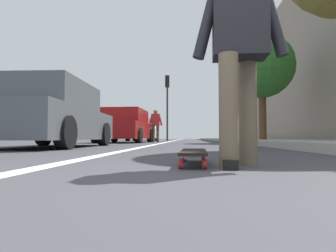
{
  "coord_description": "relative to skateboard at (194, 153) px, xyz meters",
  "views": [
    {
      "loc": [
        -0.85,
        0.11,
        0.22
      ],
      "look_at": [
        8.28,
        0.8,
        0.6
      ],
      "focal_mm": 29.97,
      "sensor_mm": 36.0,
      "label": 1
    }
  ],
  "objects": [
    {
      "name": "parked_car_far",
      "position": [
        16.79,
        3.2,
        0.62
      ],
      "size": [
        4.02,
        1.88,
        1.49
      ],
      "color": "silver",
      "rests_on": "ground"
    },
    {
      "name": "traffic_light",
      "position": [
        16.66,
        1.51,
        2.98
      ],
      "size": [
        0.33,
        0.28,
        4.47
      ],
      "color": "#2D2D2D",
      "rests_on": "ground"
    },
    {
      "name": "sidewalk_curb",
      "position": [
        16.57,
        -3.36,
        -0.02
      ],
      "size": [
        52.0,
        3.2,
        0.15
      ],
      "primitive_type": "cube",
      "color": "#9E9B93",
      "rests_on": "ground"
    },
    {
      "name": "parked_car_mid",
      "position": [
        10.11,
        2.91,
        0.61
      ],
      "size": [
        4.18,
        2.15,
        1.48
      ],
      "color": "maroon",
      "rests_on": "ground"
    },
    {
      "name": "street_tree_mid",
      "position": [
        9.38,
        -2.96,
        3.05
      ],
      "size": [
        2.62,
        2.62,
        4.47
      ],
      "color": "brown",
      "rests_on": "ground"
    },
    {
      "name": "ground_plane",
      "position": [
        8.57,
        -0.07,
        -0.09
      ],
      "size": [
        80.0,
        80.0,
        0.0
      ],
      "primitive_type": "plane",
      "color": "#38383D"
    },
    {
      "name": "building_facade",
      "position": [
        20.57,
        -5.92,
        3.95
      ],
      "size": [
        40.0,
        1.2,
        8.08
      ],
      "primitive_type": "cube",
      "color": "gray",
      "rests_on": "ground"
    },
    {
      "name": "pedestrian_distant",
      "position": [
        11.63,
        1.71,
        0.84
      ],
      "size": [
        0.46,
        0.71,
        1.64
      ],
      "color": "brown",
      "rests_on": "ground"
    },
    {
      "name": "skater_person",
      "position": [
        -0.15,
        -0.35,
        0.84
      ],
      "size": [
        0.46,
        0.72,
        1.64
      ],
      "color": "brown",
      "rests_on": "ground"
    },
    {
      "name": "parked_car_near",
      "position": [
        3.93,
        3.19,
        0.61
      ],
      "size": [
        4.21,
        2.02,
        1.47
      ],
      "color": "#4C5156",
      "rests_on": "ground"
    },
    {
      "name": "skateboard",
      "position": [
        0.0,
        0.0,
        0.0
      ],
      "size": [
        0.85,
        0.22,
        0.11
      ],
      "color": "red",
      "rests_on": "ground"
    },
    {
      "name": "lane_stripe_white",
      "position": [
        18.57,
        1.11,
        -0.09
      ],
      "size": [
        52.0,
        0.16,
        0.01
      ],
      "primitive_type": "cube",
      "color": "silver",
      "rests_on": "ground"
    }
  ]
}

